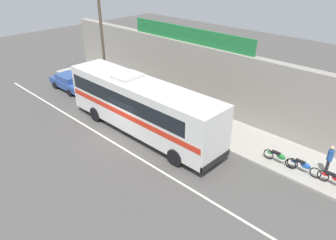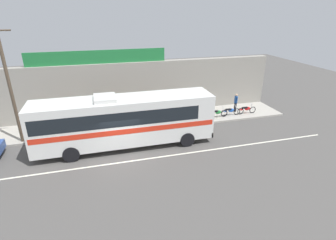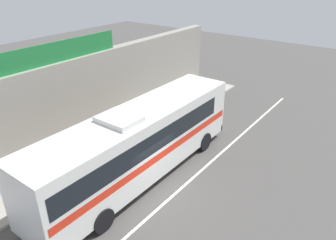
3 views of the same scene
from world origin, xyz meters
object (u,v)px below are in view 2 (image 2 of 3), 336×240
at_px(motorcycle_blue, 246,109).
at_px(pedestrian_far_right, 124,113).
at_px(pedestrian_by_curb, 236,101).
at_px(intercity_bus, 124,119).
at_px(motorcycle_green, 217,113).
at_px(utility_pole, 9,84).
at_px(motorcycle_black, 230,111).
at_px(pedestrian_far_left, 150,111).

distance_m(motorcycle_blue, pedestrian_far_right, 11.05).
bearing_deg(pedestrian_by_curb, intercity_bus, -160.52).
bearing_deg(intercity_bus, motorcycle_green, 18.66).
distance_m(intercity_bus, motorcycle_blue, 11.86).
xyz_separation_m(motorcycle_green, pedestrian_by_curb, (2.28, 0.94, 0.58)).
bearing_deg(motorcycle_blue, utility_pole, -178.28).
xyz_separation_m(utility_pole, pedestrian_by_curb, (17.84, 1.36, -3.25)).
bearing_deg(motorcycle_green, motorcycle_black, 5.17).
bearing_deg(motorcycle_black, motorcycle_blue, 0.48).
bearing_deg(motorcycle_green, pedestrian_far_right, 174.11).
distance_m(motorcycle_blue, pedestrian_far_left, 8.92).
bearing_deg(pedestrian_far_left, pedestrian_by_curb, 2.44).
bearing_deg(utility_pole, pedestrian_by_curb, 4.37).
xyz_separation_m(utility_pole, motorcycle_green, (15.56, 0.42, -3.84)).
relative_size(motorcycle_blue, pedestrian_by_curb, 1.08).
bearing_deg(utility_pole, motorcycle_black, 1.84).
relative_size(utility_pole, pedestrian_far_left, 4.80).
bearing_deg(intercity_bus, pedestrian_by_curb, 19.48).
xyz_separation_m(motorcycle_blue, pedestrian_by_curb, (-0.69, 0.81, 0.58)).
height_order(utility_pole, pedestrian_far_right, utility_pole).
bearing_deg(motorcycle_green, motorcycle_blue, 2.60).
bearing_deg(pedestrian_far_left, motorcycle_green, -5.70).
height_order(motorcycle_green, pedestrian_far_right, pedestrian_far_right).
relative_size(utility_pole, motorcycle_blue, 4.44).
xyz_separation_m(intercity_bus, pedestrian_far_left, (2.50, 3.43, -0.92)).
height_order(intercity_bus, motorcycle_green, intercity_bus).
xyz_separation_m(intercity_bus, pedestrian_far_right, (0.37, 3.67, -1.02)).
xyz_separation_m(motorcycle_black, pedestrian_far_right, (-9.38, 0.71, 0.48)).
height_order(motorcycle_green, pedestrian_far_left, pedestrian_far_left).
distance_m(pedestrian_by_curb, pedestrian_far_right, 10.32).
height_order(motorcycle_blue, pedestrian_by_curb, pedestrian_by_curb).
bearing_deg(motorcycle_blue, pedestrian_far_right, 176.39).
xyz_separation_m(intercity_bus, motorcycle_black, (9.75, 2.96, -1.50)).
relative_size(motorcycle_black, pedestrian_far_right, 1.20).
xyz_separation_m(intercity_bus, utility_pole, (-7.15, 2.42, 2.34)).
xyz_separation_m(intercity_bus, motorcycle_green, (8.41, 2.84, -1.50)).
bearing_deg(pedestrian_by_curb, motorcycle_green, -157.56).
xyz_separation_m(motorcycle_blue, motorcycle_black, (-1.63, -0.01, 0.00)).
height_order(motorcycle_blue, pedestrian_far_left, pedestrian_far_left).
distance_m(motorcycle_black, pedestrian_by_curb, 1.37).
relative_size(pedestrian_far_left, pedestrian_far_right, 1.09).
relative_size(utility_pole, motorcycle_green, 4.25).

